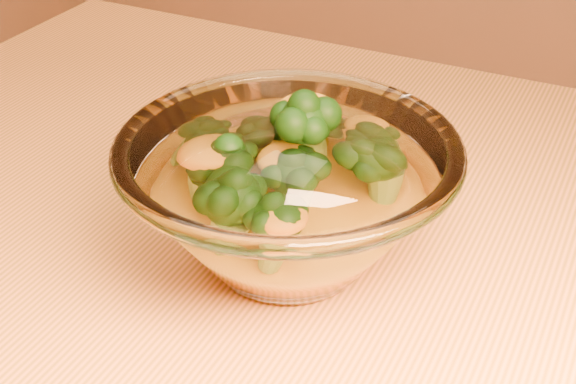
{
  "coord_description": "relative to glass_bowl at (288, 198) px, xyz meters",
  "views": [
    {
      "loc": [
        0.12,
        -0.45,
        1.13
      ],
      "look_at": [
        -0.1,
        -0.01,
        0.81
      ],
      "focal_mm": 50.0,
      "sensor_mm": 36.0,
      "label": 1
    }
  ],
  "objects": [
    {
      "name": "glass_bowl",
      "position": [
        0.0,
        0.0,
        0.0
      ],
      "size": [
        0.25,
        0.25,
        0.11
      ],
      "color": "white",
      "rests_on": "table"
    },
    {
      "name": "cheese_sauce",
      "position": [
        0.0,
        0.0,
        -0.02
      ],
      "size": [
        0.14,
        0.14,
        0.04
      ],
      "primitive_type": "ellipsoid",
      "color": "orange",
      "rests_on": "glass_bowl"
    },
    {
      "name": "broccoli_heap",
      "position": [
        -0.01,
        0.01,
        0.02
      ],
      "size": [
        0.16,
        0.16,
        0.09
      ],
      "color": "black",
      "rests_on": "cheese_sauce"
    }
  ]
}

